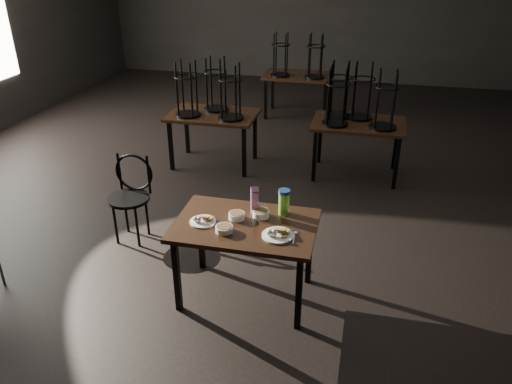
% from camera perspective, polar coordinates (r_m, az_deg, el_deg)
% --- Properties ---
extents(main_table, '(1.20, 0.80, 0.75)m').
position_cam_1_polar(main_table, '(4.25, -1.22, -4.53)').
color(main_table, black).
rests_on(main_table, ground).
extents(plate_left, '(0.22, 0.22, 0.07)m').
position_cam_1_polar(plate_left, '(4.24, -6.13, -3.24)').
color(plate_left, white).
rests_on(plate_left, main_table).
extents(plate_right, '(0.26, 0.26, 0.08)m').
position_cam_1_polar(plate_right, '(4.03, 2.47, -4.80)').
color(plate_right, white).
rests_on(plate_right, main_table).
extents(bowl_near, '(0.14, 0.14, 0.05)m').
position_cam_1_polar(bowl_near, '(4.27, -2.23, -2.71)').
color(bowl_near, white).
rests_on(bowl_near, main_table).
extents(bowl_far, '(0.15, 0.15, 0.06)m').
position_cam_1_polar(bowl_far, '(4.30, 0.56, -2.45)').
color(bowl_far, white).
rests_on(bowl_far, main_table).
extents(bowl_big, '(0.15, 0.15, 0.05)m').
position_cam_1_polar(bowl_big, '(4.09, -3.66, -4.20)').
color(bowl_big, white).
rests_on(bowl_big, main_table).
extents(juice_carton, '(0.08, 0.08, 0.26)m').
position_cam_1_polar(juice_carton, '(4.30, -0.15, -1.06)').
color(juice_carton, '#951B75').
rests_on(juice_carton, main_table).
extents(water_bottle, '(0.13, 0.13, 0.23)m').
position_cam_1_polar(water_bottle, '(4.31, 3.21, -1.11)').
color(water_bottle, '#7BCC3C').
rests_on(water_bottle, main_table).
extents(spoon, '(0.05, 0.21, 0.01)m').
position_cam_1_polar(spoon, '(4.08, 4.54, -4.70)').
color(spoon, silver).
rests_on(spoon, main_table).
extents(bentwood_chair, '(0.43, 0.43, 0.91)m').
position_cam_1_polar(bentwood_chair, '(5.37, -14.09, 0.12)').
color(bentwood_chair, black).
rests_on(bentwood_chair, ground).
extents(bg_table_left, '(1.20, 0.80, 1.48)m').
position_cam_1_polar(bg_table_left, '(6.92, -5.00, 9.10)').
color(bg_table_left, black).
rests_on(bg_table_left, ground).
extents(bg_table_right, '(1.20, 0.80, 1.48)m').
position_cam_1_polar(bg_table_right, '(6.70, 11.47, 8.24)').
color(bg_table_right, black).
rests_on(bg_table_right, ground).
extents(bg_table_far, '(1.20, 0.80, 1.48)m').
position_cam_1_polar(bg_table_far, '(9.03, 4.83, 13.18)').
color(bg_table_far, black).
rests_on(bg_table_far, ground).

